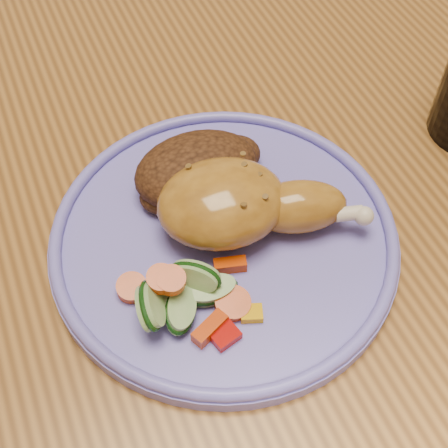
% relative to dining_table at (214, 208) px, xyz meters
% --- Properties ---
extents(ground, '(4.00, 4.00, 0.00)m').
position_rel_dining_table_xyz_m(ground, '(0.00, 0.00, -0.67)').
color(ground, brown).
rests_on(ground, ground).
extents(dining_table, '(0.90, 1.40, 0.75)m').
position_rel_dining_table_xyz_m(dining_table, '(0.00, 0.00, 0.00)').
color(dining_table, '#935E27').
rests_on(dining_table, ground).
extents(chair_far, '(0.42, 0.42, 0.91)m').
position_rel_dining_table_xyz_m(chair_far, '(0.00, 0.63, -0.17)').
color(chair_far, '#4C2D16').
rests_on(chair_far, ground).
extents(plate, '(0.27, 0.27, 0.01)m').
position_rel_dining_table_xyz_m(plate, '(-0.03, -0.10, 0.09)').
color(plate, '#6C64CA').
rests_on(plate, dining_table).
extents(plate_rim, '(0.27, 0.27, 0.01)m').
position_rel_dining_table_xyz_m(plate_rim, '(-0.03, -0.10, 0.10)').
color(plate_rim, '#6C64CA').
rests_on(plate_rim, plate).
extents(chicken_leg, '(0.16, 0.11, 0.05)m').
position_rel_dining_table_xyz_m(chicken_leg, '(-0.01, -0.09, 0.12)').
color(chicken_leg, '#AB7323').
rests_on(chicken_leg, plate).
extents(rice_pilaf, '(0.11, 0.08, 0.05)m').
position_rel_dining_table_xyz_m(rice_pilaf, '(-0.03, -0.04, 0.11)').
color(rice_pilaf, '#432410').
rests_on(rice_pilaf, plate).
extents(vegetable_pile, '(0.10, 0.08, 0.04)m').
position_rel_dining_table_xyz_m(vegetable_pile, '(-0.08, -0.14, 0.11)').
color(vegetable_pile, '#A50A05').
rests_on(vegetable_pile, plate).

